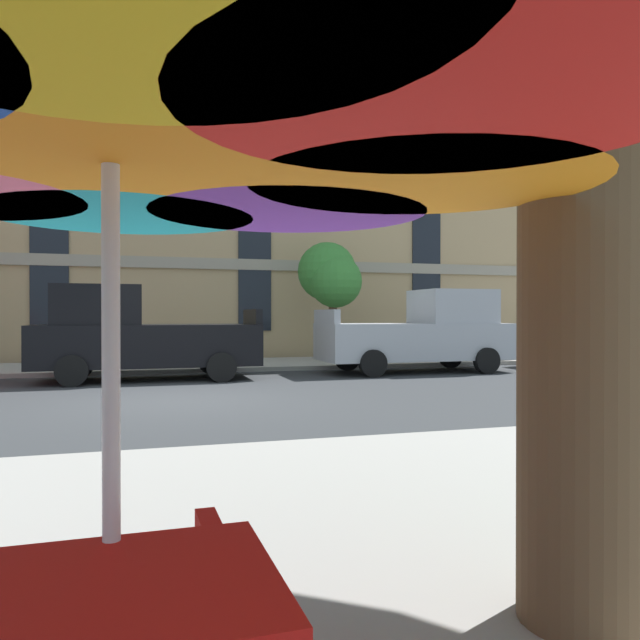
% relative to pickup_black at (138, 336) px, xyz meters
% --- Properties ---
extents(ground_plane, '(120.00, 120.00, 0.00)m').
position_rel_pickup_black_xyz_m(ground_plane, '(0.61, -3.70, -1.03)').
color(ground_plane, '#2D3033').
extents(sidewalk_far, '(56.00, 3.60, 0.12)m').
position_rel_pickup_black_xyz_m(sidewalk_far, '(0.61, 3.10, -0.97)').
color(sidewalk_far, '#9E998E').
rests_on(sidewalk_far, ground).
extents(apartment_building, '(37.82, 12.08, 16.00)m').
position_rel_pickup_black_xyz_m(apartment_building, '(0.61, 11.29, 6.97)').
color(apartment_building, tan).
rests_on(apartment_building, ground).
extents(pickup_black, '(5.10, 2.12, 2.20)m').
position_rel_pickup_black_xyz_m(pickup_black, '(0.00, 0.00, 0.00)').
color(pickup_black, black).
rests_on(pickup_black, ground).
extents(pickup_silver, '(5.10, 2.12, 2.20)m').
position_rel_pickup_black_xyz_m(pickup_silver, '(7.32, 0.00, 0.00)').
color(pickup_silver, '#A8AAB2').
rests_on(pickup_silver, ground).
extents(sedan_silver, '(4.40, 1.98, 1.78)m').
position_rel_pickup_black_xyz_m(sedan_silver, '(12.97, -0.00, -0.08)').
color(sedan_silver, '#A8AAB2').
rests_on(sedan_silver, ground).
extents(street_tree_middle, '(1.96, 2.17, 3.82)m').
position_rel_pickup_black_xyz_m(street_tree_middle, '(5.85, 3.34, 1.69)').
color(street_tree_middle, brown).
rests_on(street_tree_middle, ground).
extents(patio_umbrella, '(3.65, 3.65, 2.52)m').
position_rel_pickup_black_xyz_m(patio_umbrella, '(-0.12, -12.70, 1.21)').
color(patio_umbrella, silver).
rests_on(patio_umbrella, ground).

